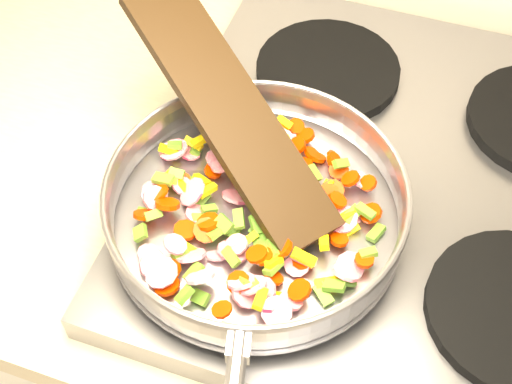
% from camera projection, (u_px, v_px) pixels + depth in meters
% --- Properties ---
extents(cooktop, '(0.60, 0.60, 0.04)m').
position_uv_depth(cooktop, '(407.00, 190.00, 0.86)').
color(cooktop, '#939399').
rests_on(cooktop, counter_top).
extents(grate_fl, '(0.19, 0.19, 0.02)m').
position_uv_depth(grate_fl, '(259.00, 236.00, 0.78)').
color(grate_fl, black).
rests_on(grate_fl, cooktop).
extents(grate_bl, '(0.19, 0.19, 0.02)m').
position_uv_depth(grate_bl, '(328.00, 70.00, 0.94)').
color(grate_bl, black).
rests_on(grate_bl, cooktop).
extents(saute_pan, '(0.36, 0.53, 0.06)m').
position_uv_depth(saute_pan, '(256.00, 204.00, 0.76)').
color(saute_pan, '#9E9EA5').
rests_on(saute_pan, grate_fl).
extents(vegetable_heap, '(0.28, 0.29, 0.05)m').
position_uv_depth(vegetable_heap, '(257.00, 212.00, 0.77)').
color(vegetable_heap, '#CB133E').
rests_on(vegetable_heap, saute_pan).
extents(wooden_spatula, '(0.31, 0.26, 0.14)m').
position_uv_depth(wooden_spatula, '(228.00, 109.00, 0.77)').
color(wooden_spatula, black).
rests_on(wooden_spatula, saute_pan).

